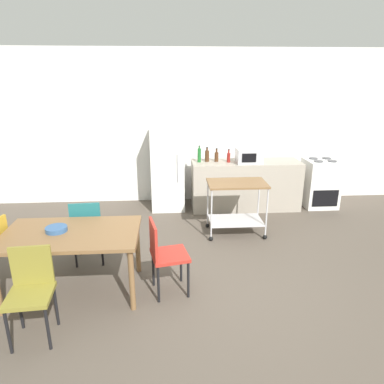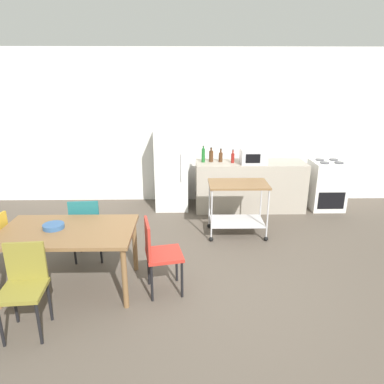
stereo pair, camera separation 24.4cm
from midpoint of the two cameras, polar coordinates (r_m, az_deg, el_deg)
ground_plane at (r=4.35m, az=4.67°, el=-15.16°), size 12.00×12.00×0.00m
back_wall at (r=6.88m, az=2.43°, el=10.45°), size 8.40×0.12×2.90m
kitchen_counter at (r=6.64m, az=10.40°, el=0.99°), size 2.00×0.64×0.90m
dining_table at (r=4.21m, az=-17.99°, el=-6.86°), size 1.50×0.90×0.75m
chair_red at (r=4.01m, az=-3.73°, el=-9.65°), size 0.47×0.47×0.89m
chair_teal at (r=4.84m, az=-15.34°, el=-5.20°), size 0.43×0.43×0.89m
chair_olive at (r=3.76m, az=-23.96°, el=-13.40°), size 0.43×0.43×0.89m
stove_oven at (r=7.08m, az=21.95°, el=1.06°), size 0.60×0.61×0.92m
refrigerator at (r=6.51m, az=-2.24°, el=3.94°), size 0.60×0.63×1.55m
kitchen_cart at (r=5.47m, az=8.72°, el=-1.34°), size 0.91×0.57×0.85m
bottle_soda at (r=6.40m, az=2.95°, el=6.01°), size 0.06×0.06×0.30m
bottle_soy_sauce at (r=6.45m, az=4.22°, el=5.89°), size 0.08×0.08×0.26m
bottle_wine at (r=6.46m, az=5.77°, el=5.73°), size 0.07×0.07×0.24m
bottle_sesame_oil at (r=6.41m, az=7.74°, el=5.57°), size 0.06×0.06×0.24m
microwave at (r=6.40m, az=11.06°, el=5.70°), size 0.46×0.35×0.26m
fruit_bowl at (r=4.25m, az=-20.10°, el=-5.27°), size 0.24×0.24×0.05m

